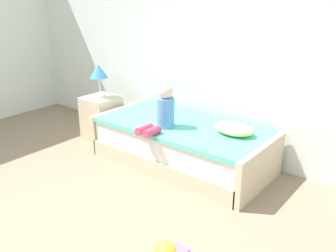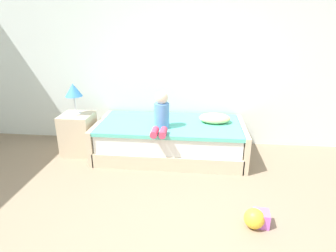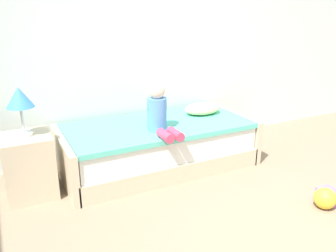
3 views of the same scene
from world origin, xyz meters
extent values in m
cube|color=silver|center=(0.00, 2.60, 1.45)|extent=(7.20, 0.10, 2.90)
cube|color=beige|center=(-0.27, 2.00, 0.10)|extent=(2.00, 1.00, 0.20)
cube|color=white|center=(-0.27, 2.00, 0.33)|extent=(1.94, 0.94, 0.25)
cube|color=#59C6B2|center=(-0.27, 2.00, 0.47)|extent=(1.98, 0.98, 0.05)
cube|color=beige|center=(-1.29, 2.00, 0.25)|extent=(0.07, 1.00, 0.50)
cube|color=beige|center=(0.75, 2.00, 0.25)|extent=(0.07, 1.00, 0.50)
cube|color=beige|center=(-1.62, 1.95, 0.30)|extent=(0.44, 0.44, 0.60)
cylinder|color=silver|center=(-1.62, 1.95, 0.61)|extent=(0.15, 0.15, 0.03)
cylinder|color=silver|center=(-1.62, 1.95, 0.75)|extent=(0.02, 0.02, 0.24)
cone|color=#3F8CD8|center=(-1.62, 1.95, 0.96)|extent=(0.24, 0.24, 0.18)
cylinder|color=#598CD1|center=(-0.36, 1.82, 0.67)|extent=(0.20, 0.20, 0.34)
sphere|color=beige|center=(-0.36, 1.82, 0.92)|extent=(0.17, 0.17, 0.17)
cylinder|color=#D83F60|center=(-0.42, 1.52, 0.55)|extent=(0.09, 0.22, 0.09)
cylinder|color=#D83F60|center=(-0.31, 1.52, 0.55)|extent=(0.09, 0.22, 0.09)
ellipsoid|color=#F2E58C|center=(0.36, 2.10, 0.56)|extent=(0.44, 0.30, 0.13)
sphere|color=yellow|center=(0.68, 0.53, 0.10)|extent=(0.20, 0.20, 0.20)
cube|color=#CC66D8|center=(0.75, 0.57, 0.07)|extent=(0.16, 0.16, 0.15)
camera|label=1|loc=(2.07, -1.17, 1.94)|focal=38.52mm
camera|label=2|loc=(0.09, -1.74, 1.84)|focal=30.10mm
camera|label=3|loc=(-1.79, -1.26, 1.70)|focal=37.19mm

